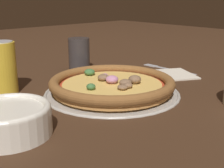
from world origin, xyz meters
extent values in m
plane|color=#3D2616|center=(0.00, 0.00, 0.00)|extent=(3.00, 3.00, 0.00)
cylinder|color=#B7B2A8|center=(0.00, 0.00, 0.00)|extent=(0.31, 0.31, 0.00)
torus|color=#B7B2A8|center=(0.00, 0.00, 0.00)|extent=(0.32, 0.32, 0.01)
cylinder|color=#BC7F42|center=(0.00, 0.00, 0.01)|extent=(0.28, 0.28, 0.01)
torus|color=brown|center=(0.00, 0.00, 0.03)|extent=(0.30, 0.30, 0.02)
cylinder|color=#B7381E|center=(0.00, 0.00, 0.02)|extent=(0.25, 0.25, 0.00)
cylinder|color=#E5B75B|center=(0.00, 0.00, 0.02)|extent=(0.24, 0.24, 0.00)
ellipsoid|color=brown|center=(0.02, 0.05, 0.03)|extent=(0.03, 0.03, 0.01)
ellipsoid|color=#3D6B38|center=(0.07, 0.01, 0.03)|extent=(0.02, 0.02, 0.01)
ellipsoid|color=#3D6B38|center=(-0.01, -0.04, 0.03)|extent=(0.02, 0.02, 0.01)
ellipsoid|color=brown|center=(-0.04, 0.04, 0.04)|extent=(0.04, 0.04, 0.02)
ellipsoid|color=#C17FA3|center=(-0.02, -0.05, 0.03)|extent=(0.02, 0.02, 0.01)
ellipsoid|color=#3D6B38|center=(-0.01, -0.10, 0.03)|extent=(0.03, 0.03, 0.02)
ellipsoid|color=brown|center=(0.00, -0.03, 0.03)|extent=(0.03, 0.03, 0.02)
ellipsoid|color=brown|center=(0.00, 0.05, 0.03)|extent=(0.03, 0.03, 0.01)
ellipsoid|color=brown|center=(-0.01, 0.04, 0.03)|extent=(0.04, 0.04, 0.02)
ellipsoid|color=#C17FA3|center=(0.00, 0.00, 0.03)|extent=(0.04, 0.04, 0.02)
cylinder|color=silver|center=(0.28, 0.05, 0.02)|extent=(0.14, 0.14, 0.05)
torus|color=silver|center=(0.28, 0.05, 0.05)|extent=(0.14, 0.14, 0.01)
cylinder|color=#383333|center=(-0.08, -0.24, 0.05)|extent=(0.06, 0.06, 0.10)
cube|color=beige|center=(-0.25, -0.01, 0.00)|extent=(0.16, 0.17, 0.01)
cube|color=#B7B7BC|center=(-0.30, -0.04, 0.00)|extent=(0.01, 0.15, 0.00)
cube|color=#B7B7BC|center=(-0.30, -0.13, 0.00)|extent=(0.02, 0.05, 0.00)
cylinder|color=gold|center=(0.19, -0.18, 0.06)|extent=(0.07, 0.07, 0.12)
cylinder|color=#BCBCC1|center=(0.19, -0.18, 0.12)|extent=(0.06, 0.06, 0.00)
camera|label=1|loc=(0.48, 0.52, 0.23)|focal=50.00mm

